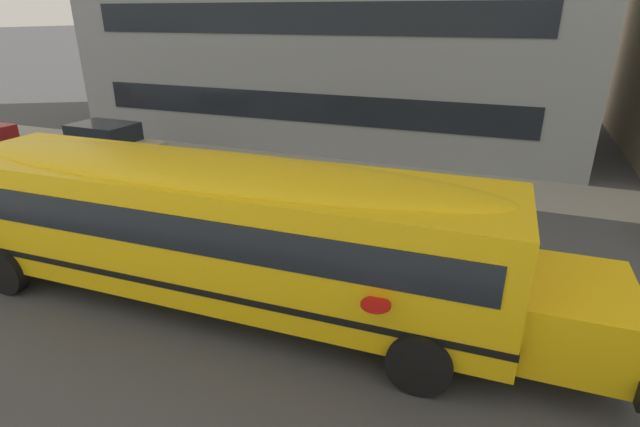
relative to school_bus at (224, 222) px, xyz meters
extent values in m
plane|color=#424244|center=(0.74, 1.39, -1.70)|extent=(400.00, 400.00, 0.00)
cube|color=gray|center=(0.74, 8.92, -1.69)|extent=(120.00, 3.00, 0.01)
cube|color=silver|center=(0.74, 1.39, -1.69)|extent=(110.00, 0.16, 0.01)
cube|color=yellow|center=(-0.25, -0.01, -0.11)|extent=(10.97, 2.76, 2.18)
cube|color=yellow|center=(6.00, 0.15, -0.66)|extent=(1.64, 2.12, 1.09)
cube|color=black|center=(6.79, 0.17, -1.02)|extent=(0.26, 2.48, 0.36)
cube|color=black|center=(-5.78, -0.15, -1.02)|extent=(0.26, 2.48, 0.36)
cube|color=black|center=(-0.25, -0.01, 0.28)|extent=(10.32, 2.78, 0.63)
cube|color=black|center=(-0.25, -0.01, -0.75)|extent=(10.99, 2.79, 0.12)
ellipsoid|color=yellow|center=(-0.25, -0.01, 0.98)|extent=(10.53, 2.55, 0.36)
cylinder|color=red|center=(3.28, -1.34, -0.22)|extent=(0.45, 0.45, 0.03)
cylinder|color=black|center=(3.87, 1.34, -1.20)|extent=(1.00, 0.30, 0.99)
cylinder|color=black|center=(3.93, -1.14, -1.20)|extent=(1.00, 0.30, 0.99)
cylinder|color=black|center=(-4.42, 1.13, -1.20)|extent=(1.00, 0.30, 0.99)
cylinder|color=black|center=(-4.36, -1.35, -1.20)|extent=(1.00, 0.30, 0.99)
cylinder|color=black|center=(-15.20, 7.23, -1.40)|extent=(0.60, 0.19, 0.60)
cube|color=#C1B28E|center=(-8.78, 6.25, -1.05)|extent=(3.94, 1.78, 0.70)
cube|color=black|center=(-8.93, 6.26, -0.38)|extent=(2.23, 1.61, 0.64)
cylinder|color=black|center=(-7.46, 7.08, -1.40)|extent=(0.60, 0.19, 0.60)
cylinder|color=black|center=(-7.50, 5.38, -1.40)|extent=(0.60, 0.19, 0.60)
cylinder|color=black|center=(-10.06, 7.13, -1.40)|extent=(0.60, 0.19, 0.60)
cylinder|color=black|center=(-10.09, 5.43, -1.40)|extent=(0.60, 0.19, 0.60)
cube|color=black|center=(-3.24, 10.40, 0.22)|extent=(17.77, 0.04, 1.10)
cube|color=black|center=(-3.24, 10.40, 3.42)|extent=(17.77, 0.04, 1.10)
camera|label=1|loc=(4.72, -7.14, 3.59)|focal=27.59mm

